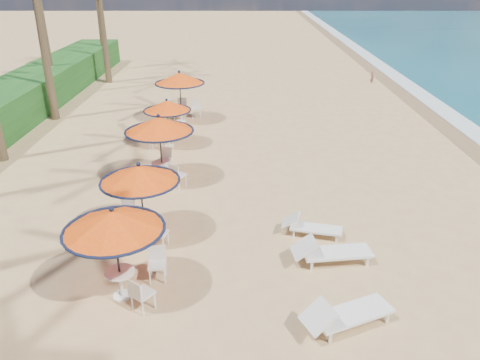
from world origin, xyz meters
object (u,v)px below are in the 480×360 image
(station_4, at_px, (180,84))
(station_3, at_px, (167,112))
(station_0, at_px, (118,229))
(lounger_mid, at_px, (329,251))
(lounger_far, at_px, (310,226))
(station_1, at_px, (140,181))
(station_2, at_px, (159,133))
(lounger_near, at_px, (345,314))

(station_4, bearing_deg, station_3, -92.15)
(station_0, distance_m, station_3, 10.34)
(lounger_mid, bearing_deg, station_4, 106.01)
(lounger_mid, bearing_deg, station_3, 114.77)
(station_3, height_order, lounger_far, station_3)
(station_3, distance_m, lounger_mid, 10.58)
(station_0, xyz_separation_m, station_1, (-0.05, 2.74, -0.06))
(station_3, height_order, lounger_mid, station_3)
(station_2, xyz_separation_m, lounger_near, (5.15, -7.66, -1.52))
(station_0, height_order, lounger_near, station_0)
(station_2, height_order, station_3, station_2)
(station_3, height_order, station_4, station_4)
(lounger_far, bearing_deg, station_4, 128.21)
(station_0, relative_size, station_3, 1.13)
(station_0, xyz_separation_m, station_3, (-0.44, 10.33, -0.29))
(station_0, relative_size, lounger_near, 1.10)
(station_2, relative_size, station_3, 1.20)
(station_4, height_order, lounger_far, station_4)
(station_4, xyz_separation_m, lounger_near, (5.33, -15.13, -1.54))
(station_3, xyz_separation_m, lounger_far, (5.23, -7.51, -1.27))
(station_0, distance_m, station_1, 2.74)
(station_0, bearing_deg, lounger_far, 30.45)
(station_0, bearing_deg, lounger_near, -11.91)
(station_2, bearing_deg, lounger_mid, -44.79)
(station_4, bearing_deg, station_1, -88.77)
(lounger_near, bearing_deg, station_3, 91.57)
(station_1, xyz_separation_m, station_3, (-0.38, 7.59, -0.23))
(station_1, xyz_separation_m, station_2, (-0.07, 3.86, 0.08))
(station_1, relative_size, lounger_mid, 1.07)
(station_2, relative_size, station_4, 0.99)
(station_0, relative_size, station_1, 1.03)
(station_4, distance_m, lounger_near, 16.12)
(station_3, bearing_deg, lounger_near, -64.35)
(lounger_near, bearing_deg, station_2, 99.85)
(station_4, xyz_separation_m, lounger_far, (5.09, -11.26, -1.60))
(station_2, relative_size, lounger_far, 1.40)
(lounger_mid, bearing_deg, station_2, 128.10)
(station_2, xyz_separation_m, lounger_mid, (5.23, -5.20, -1.52))
(station_1, bearing_deg, station_4, 91.23)
(station_0, relative_size, lounger_mid, 1.10)
(lounger_near, bearing_deg, station_1, 119.16)
(station_4, bearing_deg, station_0, -88.79)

